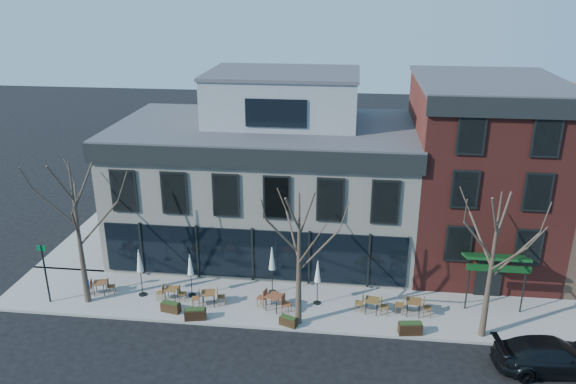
# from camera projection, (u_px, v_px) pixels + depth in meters

# --- Properties ---
(ground) EXTENTS (120.00, 120.00, 0.00)m
(ground) POSITION_uv_depth(u_px,v_px,m) (254.00, 283.00, 32.40)
(ground) COLOR black
(ground) RESTS_ON ground
(sidewalk_front) EXTENTS (33.50, 4.70, 0.15)m
(sidewalk_front) POSITION_uv_depth(u_px,v_px,m) (306.00, 306.00, 30.02)
(sidewalk_front) COLOR gray
(sidewalk_front) RESTS_ON ground
(sidewalk_side) EXTENTS (4.50, 12.00, 0.15)m
(sidewalk_side) POSITION_uv_depth(u_px,v_px,m) (110.00, 230.00, 39.19)
(sidewalk_side) COLOR gray
(sidewalk_side) RESTS_ON ground
(corner_building) EXTENTS (18.39, 10.39, 11.10)m
(corner_building) POSITION_uv_depth(u_px,v_px,m) (267.00, 178.00, 35.44)
(corner_building) COLOR beige
(corner_building) RESTS_ON ground
(red_brick_building) EXTENTS (8.20, 11.78, 11.18)m
(red_brick_building) POSITION_uv_depth(u_px,v_px,m) (480.00, 172.00, 33.61)
(red_brick_building) COLOR maroon
(red_brick_building) RESTS_ON ground
(tree_corner) EXTENTS (3.93, 3.98, 7.92)m
(tree_corner) POSITION_uv_depth(u_px,v_px,m) (78.00, 232.00, 28.86)
(tree_corner) COLOR #382B21
(tree_corner) RESTS_ON sidewalk_front
(tree_mid) EXTENTS (3.50, 3.55, 7.04)m
(tree_mid) POSITION_uv_depth(u_px,v_px,m) (299.00, 258.00, 27.10)
(tree_mid) COLOR #382B21
(tree_mid) RESTS_ON sidewalk_front
(tree_right) EXTENTS (3.72, 3.77, 7.48)m
(tree_right) POSITION_uv_depth(u_px,v_px,m) (492.00, 265.00, 26.03)
(tree_right) COLOR #382B21
(tree_right) RESTS_ON sidewalk_front
(sign_pole) EXTENTS (0.50, 0.10, 3.40)m
(sign_pole) POSITION_uv_depth(u_px,v_px,m) (45.00, 270.00, 29.58)
(sign_pole) COLOR black
(sign_pole) RESTS_ON sidewalk_front
(parked_sedan) EXTENTS (5.35, 2.69, 1.49)m
(parked_sedan) POSITION_uv_depth(u_px,v_px,m) (552.00, 356.00, 24.92)
(parked_sedan) COLOR black
(parked_sedan) RESTS_ON ground
(call_box) EXTENTS (0.27, 0.27, 1.35)m
(call_box) POSITION_uv_depth(u_px,v_px,m) (87.00, 289.00, 30.09)
(call_box) COLOR #0D30A9
(call_box) RESTS_ON sidewalk_front
(cafe_set_0) EXTENTS (1.69, 0.79, 0.87)m
(cafe_set_0) POSITION_uv_depth(u_px,v_px,m) (100.00, 286.00, 30.88)
(cafe_set_0) COLOR brown
(cafe_set_0) RESTS_ON sidewalk_front
(cafe_set_1) EXTENTS (1.64, 0.68, 0.86)m
(cafe_set_1) POSITION_uv_depth(u_px,v_px,m) (171.00, 293.00, 30.27)
(cafe_set_1) COLOR brown
(cafe_set_1) RESTS_ON sidewalk_front
(cafe_set_2) EXTENTS (1.85, 0.87, 0.95)m
(cafe_set_2) POSITION_uv_depth(u_px,v_px,m) (208.00, 297.00, 29.76)
(cafe_set_2) COLOR brown
(cafe_set_2) RESTS_ON sidewalk_front
(cafe_set_3) EXTENTS (2.01, 1.14, 1.04)m
(cafe_set_3) POSITION_uv_depth(u_px,v_px,m) (274.00, 301.00, 29.34)
(cafe_set_3) COLOR brown
(cafe_set_3) RESTS_ON sidewalk_front
(cafe_set_4) EXTENTS (1.81, 0.81, 0.93)m
(cafe_set_4) POSITION_uv_depth(u_px,v_px,m) (372.00, 304.00, 29.11)
(cafe_set_4) COLOR brown
(cafe_set_4) RESTS_ON sidewalk_front
(cafe_set_5) EXTENTS (1.93, 0.82, 1.00)m
(cafe_set_5) POSITION_uv_depth(u_px,v_px,m) (413.00, 306.00, 28.92)
(cafe_set_5) COLOR brown
(cafe_set_5) RESTS_ON sidewalk_front
(umbrella_0) EXTENTS (0.45, 0.45, 2.78)m
(umbrella_0) POSITION_uv_depth(u_px,v_px,m) (140.00, 263.00, 30.21)
(umbrella_0) COLOR black
(umbrella_0) RESTS_ON sidewalk_front
(umbrella_1) EXTENTS (0.40, 0.40, 2.53)m
(umbrella_1) POSITION_uv_depth(u_px,v_px,m) (190.00, 267.00, 30.21)
(umbrella_1) COLOR black
(umbrella_1) RESTS_ON sidewalk_front
(umbrella_2) EXTENTS (0.45, 0.45, 2.78)m
(umbrella_2) POSITION_uv_depth(u_px,v_px,m) (272.00, 261.00, 30.45)
(umbrella_2) COLOR black
(umbrella_2) RESTS_ON sidewalk_front
(umbrella_3) EXTENTS (0.41, 0.41, 2.54)m
(umbrella_3) POSITION_uv_depth(u_px,v_px,m) (318.00, 274.00, 29.46)
(umbrella_3) COLOR black
(umbrella_3) RESTS_ON sidewalk_front
(planter_0) EXTENTS (1.07, 0.59, 0.56)m
(planter_0) POSITION_uv_depth(u_px,v_px,m) (171.00, 307.00, 29.24)
(planter_0) COLOR #312010
(planter_0) RESTS_ON sidewalk_front
(planter_1) EXTENTS (1.15, 0.64, 0.61)m
(planter_1) POSITION_uv_depth(u_px,v_px,m) (195.00, 314.00, 28.59)
(planter_1) COLOR black
(planter_1) RESTS_ON sidewalk_front
(planter_2) EXTENTS (0.97, 0.66, 0.50)m
(planter_2) POSITION_uv_depth(u_px,v_px,m) (288.00, 321.00, 28.08)
(planter_2) COLOR #302010
(planter_2) RESTS_ON sidewalk_front
(planter_3) EXTENTS (1.19, 0.61, 0.64)m
(planter_3) POSITION_uv_depth(u_px,v_px,m) (410.00, 328.00, 27.39)
(planter_3) COLOR black
(planter_3) RESTS_ON sidewalk_front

